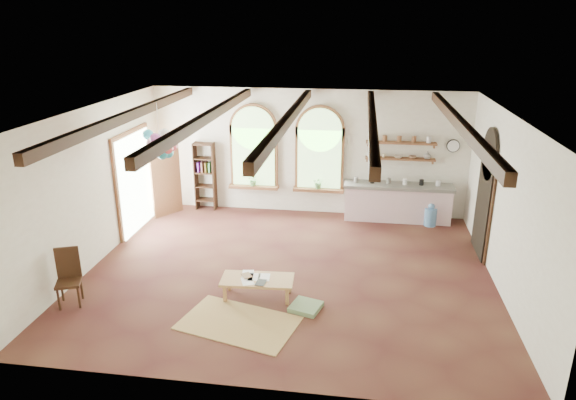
% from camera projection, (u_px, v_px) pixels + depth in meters
% --- Properties ---
extents(floor, '(8.00, 8.00, 0.00)m').
position_uv_depth(floor, '(288.00, 271.00, 10.34)').
color(floor, brown).
rests_on(floor, ground).
extents(ceiling_beams, '(6.20, 6.80, 0.18)m').
position_uv_depth(ceiling_beams, '(289.00, 118.00, 9.31)').
color(ceiling_beams, black).
rests_on(ceiling_beams, ceiling).
extents(window_left, '(1.30, 0.28, 2.20)m').
position_uv_depth(window_left, '(254.00, 150.00, 13.18)').
color(window_left, brown).
rests_on(window_left, floor).
extents(window_right, '(1.30, 0.28, 2.20)m').
position_uv_depth(window_right, '(320.00, 152.00, 12.95)').
color(window_right, brown).
rests_on(window_right, floor).
extents(left_doorway, '(0.10, 1.90, 2.50)m').
position_uv_depth(left_doorway, '(135.00, 182.00, 12.17)').
color(left_doorway, brown).
rests_on(left_doorway, floor).
extents(right_doorway, '(0.10, 1.30, 2.40)m').
position_uv_depth(right_doorway, '(483.00, 205.00, 10.84)').
color(right_doorway, black).
rests_on(right_doorway, floor).
extents(kitchen_counter, '(2.68, 0.62, 0.94)m').
position_uv_depth(kitchen_counter, '(397.00, 202.00, 12.86)').
color(kitchen_counter, silver).
rests_on(kitchen_counter, floor).
extents(wall_shelf_lower, '(1.70, 0.24, 0.04)m').
position_uv_depth(wall_shelf_lower, '(400.00, 159.00, 12.67)').
color(wall_shelf_lower, brown).
rests_on(wall_shelf_lower, wall_back).
extents(wall_shelf_upper, '(1.70, 0.24, 0.04)m').
position_uv_depth(wall_shelf_upper, '(401.00, 143.00, 12.53)').
color(wall_shelf_upper, brown).
rests_on(wall_shelf_upper, wall_back).
extents(wall_clock, '(0.32, 0.04, 0.32)m').
position_uv_depth(wall_clock, '(453.00, 146.00, 12.45)').
color(wall_clock, black).
rests_on(wall_clock, wall_back).
extents(bookshelf, '(0.53, 0.32, 1.80)m').
position_uv_depth(bookshelf, '(205.00, 176.00, 13.50)').
color(bookshelf, black).
rests_on(bookshelf, floor).
extents(coffee_table, '(1.34, 0.67, 0.37)m').
position_uv_depth(coffee_table, '(257.00, 281.00, 9.28)').
color(coffee_table, '#A57F4B').
rests_on(coffee_table, floor).
extents(side_chair, '(0.53, 0.53, 1.03)m').
position_uv_depth(side_chair, '(70.00, 289.00, 9.07)').
color(side_chair, black).
rests_on(side_chair, floor).
extents(floor_mat, '(2.13, 1.62, 0.02)m').
position_uv_depth(floor_mat, '(239.00, 323.00, 8.57)').
color(floor_mat, tan).
rests_on(floor_mat, floor).
extents(floor_cushion, '(0.62, 0.62, 0.09)m').
position_uv_depth(floor_cushion, '(306.00, 307.00, 8.98)').
color(floor_cushion, gray).
rests_on(floor_cushion, floor).
extents(water_jug_a, '(0.30, 0.30, 0.58)m').
position_uv_depth(water_jug_a, '(430.00, 216.00, 12.57)').
color(water_jug_a, '#5688BA').
rests_on(water_jug_a, floor).
extents(water_jug_b, '(0.32, 0.32, 0.62)m').
position_uv_depth(water_jug_b, '(437.00, 212.00, 12.79)').
color(water_jug_b, '#5688BA').
rests_on(water_jug_b, floor).
extents(balloon_cluster, '(0.76, 0.82, 1.14)m').
position_uv_depth(balloon_cluster, '(160.00, 145.00, 10.69)').
color(balloon_cluster, silver).
rests_on(balloon_cluster, floor).
extents(table_book, '(0.26, 0.28, 0.02)m').
position_uv_depth(table_book, '(243.00, 276.00, 9.33)').
color(table_book, olive).
rests_on(table_book, coffee_table).
extents(tablet, '(0.19, 0.25, 0.01)m').
position_uv_depth(tablet, '(261.00, 283.00, 9.12)').
color(tablet, black).
rests_on(tablet, coffee_table).
extents(potted_plant_left, '(0.27, 0.23, 0.30)m').
position_uv_depth(potted_plant_left, '(253.00, 180.00, 13.34)').
color(potted_plant_left, '#598C4C').
rests_on(potted_plant_left, window_left).
extents(potted_plant_right, '(0.27, 0.23, 0.30)m').
position_uv_depth(potted_plant_right, '(319.00, 183.00, 13.11)').
color(potted_plant_right, '#598C4C').
rests_on(potted_plant_right, window_right).
extents(shelf_cup_a, '(0.12, 0.10, 0.10)m').
position_uv_depth(shelf_cup_a, '(369.00, 155.00, 12.75)').
color(shelf_cup_a, white).
rests_on(shelf_cup_a, wall_shelf_lower).
extents(shelf_cup_b, '(0.10, 0.10, 0.09)m').
position_uv_depth(shelf_cup_b, '(384.00, 155.00, 12.70)').
color(shelf_cup_b, beige).
rests_on(shelf_cup_b, wall_shelf_lower).
extents(shelf_bowl_a, '(0.22, 0.22, 0.05)m').
position_uv_depth(shelf_bowl_a, '(398.00, 157.00, 12.66)').
color(shelf_bowl_a, beige).
rests_on(shelf_bowl_a, wall_shelf_lower).
extents(shelf_bowl_b, '(0.20, 0.20, 0.06)m').
position_uv_depth(shelf_bowl_b, '(413.00, 157.00, 12.61)').
color(shelf_bowl_b, '#8C664C').
rests_on(shelf_bowl_b, wall_shelf_lower).
extents(shelf_vase, '(0.18, 0.18, 0.19)m').
position_uv_depth(shelf_vase, '(427.00, 155.00, 12.54)').
color(shelf_vase, slate).
rests_on(shelf_vase, wall_shelf_lower).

